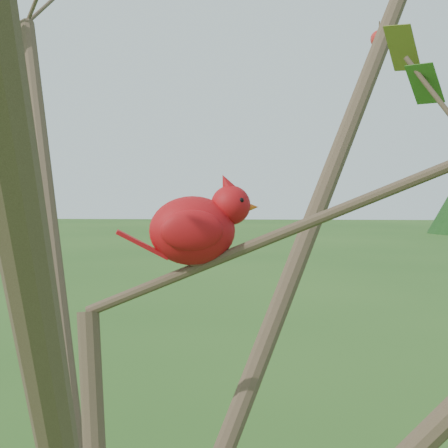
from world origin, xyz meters
name	(u,v)px	position (x,y,z in m)	size (l,w,h in m)	color
crabapple_tree	(117,208)	(0.03, -0.02, 2.12)	(2.35, 2.05, 2.95)	#3F2F22
cardinal	(197,227)	(0.13, 0.09, 2.09)	(0.23, 0.13, 0.16)	red
distant_trees	(222,206)	(-1.24, 23.83, 1.33)	(37.65, 15.48, 3.01)	#3F2F22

